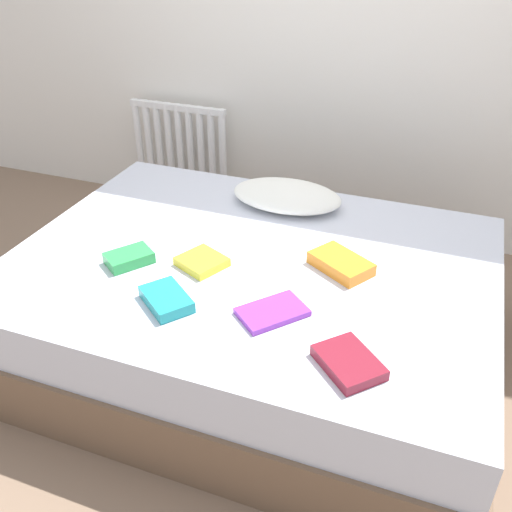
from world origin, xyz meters
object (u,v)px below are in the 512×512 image
(textbook_green, at_px, (129,258))
(bed, at_px, (252,307))
(textbook_yellow, at_px, (202,262))
(textbook_maroon, at_px, (349,362))
(pillow, at_px, (287,196))
(radiator, at_px, (180,149))
(textbook_teal, at_px, (166,299))
(textbook_purple, at_px, (272,312))
(textbook_orange, at_px, (341,264))

(textbook_green, bearing_deg, bed, -29.46)
(textbook_yellow, xyz_separation_m, textbook_maroon, (0.69, -0.37, 0.00))
(bed, bearing_deg, pillow, 91.48)
(bed, relative_size, pillow, 3.76)
(textbook_maroon, bearing_deg, radiator, 174.39)
(radiator, xyz_separation_m, pillow, (0.94, -0.69, 0.14))
(bed, relative_size, textbook_teal, 9.74)
(bed, distance_m, textbook_yellow, 0.34)
(textbook_green, bearing_deg, textbook_maroon, -70.70)
(textbook_purple, xyz_separation_m, textbook_maroon, (0.31, -0.17, 0.01))
(bed, relative_size, textbook_yellow, 11.68)
(bed, xyz_separation_m, textbook_orange, (0.36, 0.05, 0.28))
(radiator, bearing_deg, textbook_yellow, -59.37)
(pillow, height_order, textbook_yellow, pillow)
(bed, height_order, textbook_orange, textbook_orange)
(textbook_orange, distance_m, textbook_yellow, 0.56)
(radiator, xyz_separation_m, textbook_yellow, (0.78, -1.32, 0.11))
(pillow, relative_size, textbook_maroon, 2.51)
(textbook_orange, relative_size, textbook_maroon, 1.15)
(radiator, height_order, textbook_purple, radiator)
(textbook_maroon, bearing_deg, textbook_purple, -164.94)
(textbook_yellow, bearing_deg, bed, 61.16)
(pillow, bearing_deg, textbook_purple, -75.49)
(radiator, height_order, textbook_orange, radiator)
(bed, height_order, textbook_teal, textbook_teal)
(textbook_teal, height_order, textbook_yellow, textbook_teal)
(bed, height_order, radiator, radiator)
(radiator, distance_m, textbook_maroon, 2.25)
(bed, relative_size, radiator, 3.11)
(pillow, relative_size, textbook_orange, 2.19)
(textbook_maroon, bearing_deg, textbook_teal, -144.00)
(pillow, xyz_separation_m, textbook_orange, (0.38, -0.46, -0.03))
(textbook_purple, height_order, textbook_maroon, textbook_maroon)
(radiator, bearing_deg, pillow, -36.39)
(bed, distance_m, radiator, 1.54)
(textbook_purple, relative_size, textbook_orange, 0.98)
(textbook_teal, bearing_deg, bed, 104.23)
(pillow, distance_m, textbook_yellow, 0.65)
(textbook_purple, height_order, textbook_green, textbook_green)
(bed, relative_size, textbook_green, 11.10)
(textbook_yellow, bearing_deg, textbook_maroon, -3.56)
(textbook_green, bearing_deg, textbook_orange, -36.80)
(bed, xyz_separation_m, textbook_teal, (-0.18, -0.41, 0.28))
(textbook_teal, relative_size, textbook_green, 1.14)
(radiator, bearing_deg, textbook_orange, -41.24)
(radiator, bearing_deg, textbook_green, -70.54)
(pillow, bearing_deg, textbook_green, -121.60)
(textbook_teal, distance_m, textbook_maroon, 0.70)
(pillow, distance_m, textbook_purple, 0.86)
(textbook_orange, bearing_deg, bed, -140.96)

